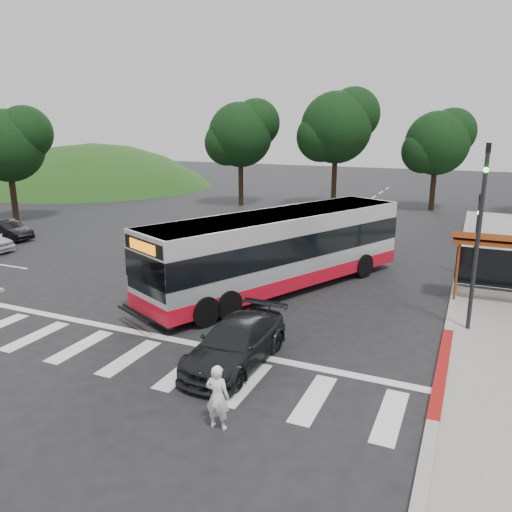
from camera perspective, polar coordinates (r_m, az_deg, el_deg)
The scene contains 17 objects.
ground at distance 20.20m, azimuth -5.51°, elevation -5.73°, with size 140.00×140.00×0.00m, color black.
sidewalk_east at distance 25.47m, azimuth 26.54°, elevation -2.77°, with size 4.00×40.00×0.12m, color gray.
curb_east at distance 25.42m, azimuth 22.06°, elevation -2.27°, with size 0.30×40.00×0.15m, color #9E9991.
curb_east_red at distance 16.04m, azimuth 20.48°, elevation -12.02°, with size 0.32×6.00×0.15m, color maroon.
hillside_nw at distance 62.60m, azimuth -17.87°, elevation 7.61°, with size 44.00×44.00×10.00m, color #203F14.
crosswalk_ladder at distance 16.39m, azimuth -14.24°, elevation -11.18°, with size 18.00×2.60×0.01m, color silver.
bus_shelter at distance 22.09m, azimuth 26.95°, elevation 0.86°, with size 4.20×1.60×2.86m.
traffic_signal_ne_tall at distance 18.21m, azimuth 24.20°, elevation 3.43°, with size 0.18×0.37×6.50m.
traffic_signal_ne_short at distance 25.34m, azimuth 23.98°, elevation 3.09°, with size 0.18×0.37×4.00m.
tree_north_a at distance 43.98m, azimuth 9.28°, elevation 14.42°, with size 6.60×6.15×10.17m.
tree_north_b at distance 44.64m, azimuth 20.08°, elevation 12.12°, with size 5.72×5.33×8.43m.
tree_north_c at distance 44.88m, azimuth -1.66°, elevation 13.80°, with size 6.16×5.74×9.30m.
tree_west_a at distance 41.05m, azimuth -26.42°, elevation 11.34°, with size 5.72×5.33×8.43m.
transit_bus at distance 21.75m, azimuth 2.75°, elevation 0.50°, with size 2.84×13.11×3.39m, color silver, non-canonical shape.
pedestrian at distance 12.27m, azimuth -4.42°, elevation -15.78°, with size 0.60×0.39×1.64m, color white.
dark_sedan at distance 15.30m, azimuth -2.35°, elevation -9.91°, with size 1.87×4.60×1.33m, color black.
west_car_black at distance 35.29m, azimuth -26.44°, elevation 2.69°, with size 1.27×3.65×1.20m, color black.
Camera 1 is at (9.39, -16.44, 7.05)m, focal length 35.00 mm.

